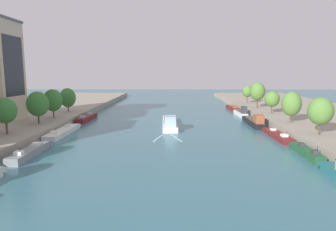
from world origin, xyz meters
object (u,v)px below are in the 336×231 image
tree_right_by_lamp (292,104)px  tree_right_distant (272,99)px  barge_midriver (170,122)px  moored_boat_right_near (306,152)px  tree_left_nearest (68,98)px  moored_boat_right_midway (254,121)px  moored_boat_right_upstream (277,135)px  tree_right_second (321,111)px  tree_left_midway (53,100)px  moored_boat_left_gap_after (87,118)px  moored_boat_left_second (30,152)px  moored_boat_left_downstream (63,132)px  moored_boat_right_lone (241,113)px  tree_right_far (247,91)px  moored_boat_right_end (233,108)px  tree_right_past_mid (258,91)px  tree_left_past_mid (5,111)px  tree_left_distant (38,104)px

tree_right_by_lamp → tree_right_distant: tree_right_by_lamp is taller
barge_midriver → moored_boat_right_near: 32.12m
tree_left_nearest → moored_boat_right_midway: bearing=-12.8°
moored_boat_right_upstream → tree_right_second: tree_right_second is taller
tree_right_distant → tree_right_second: bearing=-91.3°
moored_boat_right_upstream → tree_left_midway: size_ratio=1.84×
moored_boat_left_gap_after → tree_right_second: (48.62, -24.94, 5.23)m
moored_boat_left_second → moored_boat_left_downstream: bearing=92.7°
moored_boat_right_lone → tree_right_by_lamp: (6.08, -20.61, 4.86)m
tree_left_nearest → tree_right_by_lamp: 57.79m
moored_boat_right_midway → tree_right_second: 20.28m
barge_midriver → tree_right_far: tree_right_far is taller
moored_boat_left_gap_after → tree_right_far: (49.23, 28.15, 5.24)m
moored_boat_right_midway → moored_boat_right_end: 29.20m
tree_right_by_lamp → moored_boat_right_upstream: bearing=-125.6°
tree_left_midway → moored_boat_right_near: bearing=-28.3°
barge_midriver → tree_right_distant: bearing=20.8°
tree_right_far → moored_boat_right_lone: bearing=-108.6°
moored_boat_right_near → tree_right_distant: tree_right_distant is taller
moored_boat_left_downstream → moored_boat_right_upstream: size_ratio=1.18×
moored_boat_left_second → moored_boat_right_near: bearing=1.0°
moored_boat_right_midway → tree_right_far: size_ratio=2.28×
moored_boat_right_midway → tree_right_past_mid: (6.56, 20.73, 5.85)m
tree_right_distant → tree_left_past_mid: bearing=-153.8°
tree_right_second → tree_left_nearest: bearing=151.7°
barge_midriver → moored_boat_right_upstream: (21.11, -11.74, -0.42)m
tree_right_distant → moored_boat_right_end: bearing=106.5°
barge_midriver → moored_boat_right_midway: size_ratio=1.35×
moored_boat_right_upstream → moored_boat_right_lone: 28.44m
moored_boat_right_near → moored_boat_right_midway: size_ratio=0.70×
tree_left_past_mid → tree_right_distant: (56.10, 27.59, -0.39)m
moored_boat_left_second → tree_right_distant: tree_right_distant is taller
moored_boat_left_downstream → moored_boat_right_end: bearing=43.0°
moored_boat_left_second → moored_boat_right_upstream: size_ratio=0.91×
tree_left_nearest → tree_right_far: (55.81, 23.40, 0.30)m
tree_left_distant → tree_right_by_lamp: tree_left_distant is taller
tree_right_far → barge_midriver: bearing=-126.8°
tree_right_past_mid → moored_boat_right_end: bearing=124.4°
moored_boat_left_downstream → tree_left_distant: tree_left_distant is taller
moored_boat_right_end → tree_right_distant: bearing=-73.5°
moored_boat_left_second → tree_right_far: bearing=51.7°
tree_right_by_lamp → tree_right_distant: size_ratio=1.13×
moored_boat_right_midway → moored_boat_left_gap_after: bearing=171.5°
moored_boat_right_lone → tree_right_second: bearing=-79.7°
moored_boat_left_gap_after → moored_boat_right_near: bearing=-36.9°
moored_boat_left_second → tree_left_midway: (-7.30, 27.45, 5.29)m
tree_left_past_mid → tree_left_nearest: 30.25m
moored_boat_right_lone → tree_left_midway: bearing=-164.0°
tree_left_midway → tree_right_distant: (55.72, 7.75, -0.31)m
moored_boat_right_near → moored_boat_left_second: bearing=-179.0°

